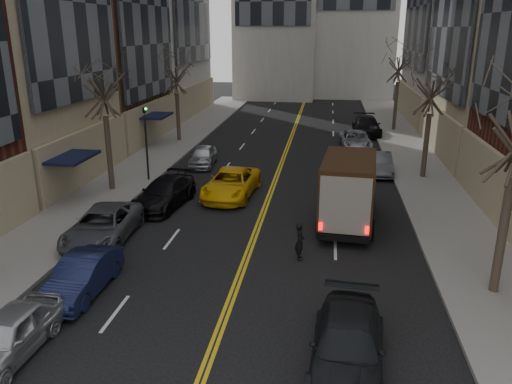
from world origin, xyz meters
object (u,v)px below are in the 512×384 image
taxi (231,183)px  observer_sedan (347,346)px  ups_truck (348,190)px  pedestrian (300,241)px

taxi → observer_sedan: bearing=-63.1°
ups_truck → pedestrian: 4.57m
ups_truck → taxi: 6.95m
ups_truck → observer_sedan: bearing=-86.8°
ups_truck → taxi: size_ratio=1.18×
pedestrian → observer_sedan: bearing=-172.6°
pedestrian → ups_truck: bearing=-32.6°
ups_truck → pedestrian: bearing=-110.8°
ups_truck → observer_sedan: ups_truck is taller
observer_sedan → pedestrian: size_ratio=3.19×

